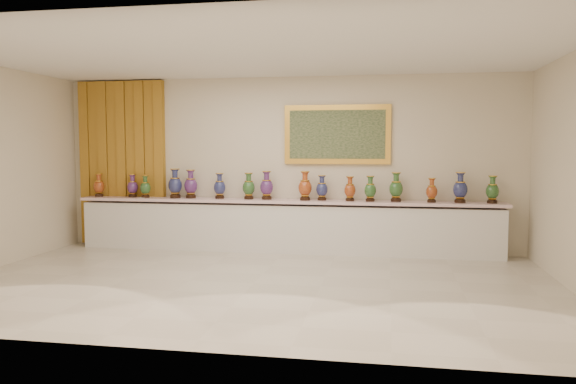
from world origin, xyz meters
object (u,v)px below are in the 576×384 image
object	(u,v)px
vase_0	(99,186)
vase_2	(145,188)
counter	(284,227)
vase_1	(133,187)

from	to	relation	value
vase_0	vase_2	size ratio (longest dim) A/B	1.06
counter	vase_0	distance (m)	3.48
counter	vase_1	distance (m)	2.85
counter	vase_1	world-z (taller)	vase_1
vase_0	vase_1	size ratio (longest dim) A/B	1.02
vase_0	vase_1	distance (m)	0.65
counter	vase_1	bearing A→B (deg)	179.74
vase_1	vase_2	world-z (taller)	vase_1
vase_0	vase_1	world-z (taller)	vase_0
vase_1	vase_0	bearing A→B (deg)	-179.57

